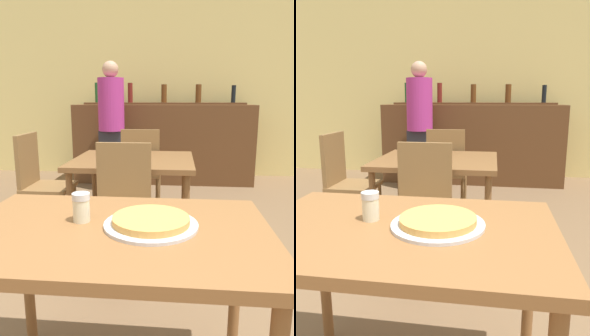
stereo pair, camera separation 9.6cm
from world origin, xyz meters
The scene contains 11 objects.
wall_back centered at (0.00, 4.29, 1.40)m, with size 8.00×0.05×2.80m.
dining_table_near centered at (0.00, 0.00, 0.68)m, with size 1.10×0.72×0.77m.
dining_table_far centered at (-0.15, 1.62, 0.65)m, with size 1.00×0.86×0.73m.
bar_counter centered at (0.00, 3.78, 0.57)m, with size 2.60×0.56×1.14m.
bar_back_shelf centered at (0.00, 3.92, 1.20)m, with size 2.39×0.24×0.32m.
chair_far_side_front centered at (-0.15, 1.02, 0.54)m, with size 0.40×0.40×0.93m.
chair_far_side_back centered at (-0.15, 2.22, 0.54)m, with size 0.40×0.40×0.93m.
chair_far_side_left centered at (-0.98, 1.62, 0.54)m, with size 0.40×0.40×0.93m.
pizza_tray centered at (0.13, 0.02, 0.79)m, with size 0.34×0.34×0.04m.
cheese_shaker centered at (-0.13, 0.04, 0.83)m, with size 0.07×0.07×0.11m.
person_standing centered at (-0.66, 3.20, 0.92)m, with size 0.34×0.34×1.70m.
Camera 1 is at (0.22, -1.07, 1.22)m, focal length 35.00 mm.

